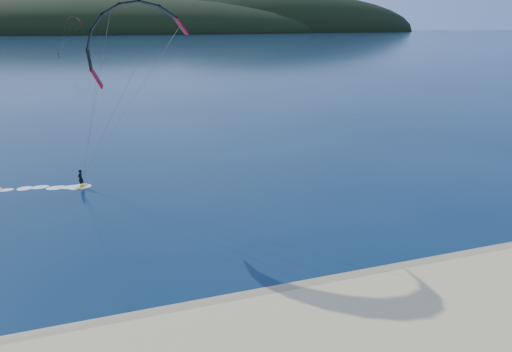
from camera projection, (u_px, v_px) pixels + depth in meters
The scene contains 4 objects.
wet_sand at pixel (202, 315), 20.56m from camera, with size 220.00×2.50×0.10m.
headland at pixel (123, 33), 685.55m from camera, with size 1200.00×310.00×140.00m.
kitesurfer_near at pixel (136, 62), 29.40m from camera, with size 20.58×9.03×15.29m.
kitesurfer_far at pixel (73, 24), 184.06m from camera, with size 12.40×5.92×16.25m.
Camera 1 is at (-2.44, -12.47, 13.60)m, focal length 29.18 mm.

